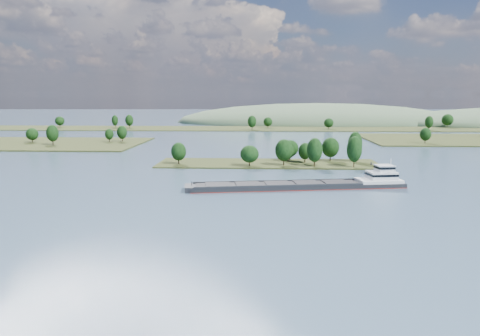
{
  "coord_description": "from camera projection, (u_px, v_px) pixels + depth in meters",
  "views": [
    {
      "loc": [
        -2.65,
        -31.61,
        31.53
      ],
      "look_at": [
        -10.38,
        130.0,
        6.0
      ],
      "focal_mm": 35.0,
      "sensor_mm": 36.0,
      "label": 1
    }
  ],
  "objects": [
    {
      "name": "back_shoreline",
      "position": [
        275.0,
        128.0,
        429.89
      ],
      "size": [
        900.0,
        60.0,
        15.26
      ],
      "color": "#2B3316",
      "rests_on": "ground"
    },
    {
      "name": "ground",
      "position": [
        270.0,
        191.0,
        154.37
      ],
      "size": [
        1800.0,
        1800.0,
        0.0
      ],
      "primitive_type": "plane",
      "color": "#3E506C",
      "rests_on": "ground"
    },
    {
      "name": "tree_island",
      "position": [
        285.0,
        156.0,
        211.75
      ],
      "size": [
        100.0,
        30.0,
        15.15
      ],
      "color": "#2B3316",
      "rests_on": "ground"
    },
    {
      "name": "cargo_barge",
      "position": [
        312.0,
        184.0,
        159.26
      ],
      "size": [
        75.58,
        21.28,
        10.16
      ],
      "color": "black",
      "rests_on": "ground"
    },
    {
      "name": "hill_west",
      "position": [
        318.0,
        123.0,
        526.47
      ],
      "size": [
        320.0,
        160.0,
        44.0
      ],
      "primitive_type": "ellipsoid",
      "color": "#445C3F",
      "rests_on": "ground"
    }
  ]
}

